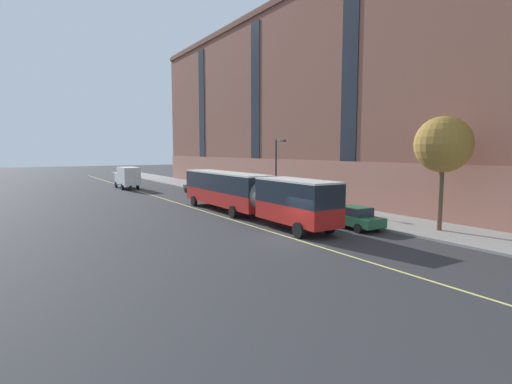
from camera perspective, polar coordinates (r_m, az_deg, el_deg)
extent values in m
plane|color=#303033|center=(24.61, 5.17, -6.79)|extent=(260.00, 260.00, 0.00)
cube|color=gray|center=(33.34, 15.66, -3.49)|extent=(5.84, 160.00, 0.15)
cube|color=brown|center=(38.87, 28.79, 14.24)|extent=(12.00, 110.00, 23.01)
cube|color=#A56A58|center=(33.42, 22.87, -0.04)|extent=(0.14, 110.00, 4.40)
cube|color=#1E232B|center=(39.29, 13.26, 16.42)|extent=(0.10, 2.00, 17.49)
cube|color=#1E232B|center=(52.15, -0.08, 13.93)|extent=(0.10, 2.00, 17.49)
cube|color=#1E232B|center=(66.63, -7.76, 12.14)|extent=(0.10, 2.00, 17.49)
cube|color=red|center=(35.91, -4.39, -0.75)|extent=(2.59, 12.50, 1.24)
cube|color=black|center=(35.77, -4.40, 1.44)|extent=(2.60, 12.50, 1.51)
cube|color=silver|center=(35.72, -4.41, 2.74)|extent=(2.62, 12.50, 0.12)
cube|color=#19232D|center=(41.46, -8.32, 1.80)|extent=(2.26, 0.10, 1.13)
cube|color=orange|center=(41.42, -8.35, 2.80)|extent=(1.72, 0.08, 0.28)
cube|color=black|center=(41.64, -8.30, -0.59)|extent=(2.41, 0.15, 0.24)
cube|color=white|center=(41.28, -9.40, -0.31)|extent=(0.28, 0.06, 0.18)
cube|color=white|center=(41.95, -7.23, -0.18)|extent=(0.28, 0.06, 0.18)
cylinder|color=#595651|center=(30.01, 1.43, -0.60)|extent=(2.34, 1.03, 2.33)
cube|color=red|center=(26.99, 5.83, -2.98)|extent=(2.53, 6.69, 1.24)
cube|color=black|center=(26.82, 5.86, -0.08)|extent=(2.54, 6.69, 1.51)
cube|color=silver|center=(26.74, 5.88, 1.65)|extent=(2.55, 6.69, 0.12)
cylinder|color=black|center=(39.43, -8.84, -1.28)|extent=(0.31, 1.00, 1.00)
cylinder|color=black|center=(40.42, -5.63, -1.06)|extent=(0.31, 1.00, 1.00)
cylinder|color=black|center=(32.16, -3.31, -2.85)|extent=(0.31, 1.00, 1.00)
cylinder|color=black|center=(33.36, 0.42, -2.52)|extent=(0.31, 1.00, 1.00)
cylinder|color=black|center=(24.96, 6.10, -5.44)|extent=(0.31, 1.00, 1.00)
cylinder|color=black|center=(26.49, 10.34, -4.84)|extent=(0.31, 1.00, 1.00)
cube|color=#23603D|center=(28.71, 13.59, -3.79)|extent=(1.88, 4.71, 0.64)
cube|color=#232D38|center=(28.45, 13.94, -2.66)|extent=(1.60, 2.14, 0.56)
cube|color=#23603D|center=(28.41, 13.96, -2.07)|extent=(1.56, 2.05, 0.04)
cylinder|color=black|center=(29.24, 10.38, -4.18)|extent=(0.24, 0.65, 0.64)
cylinder|color=black|center=(30.38, 12.85, -3.85)|extent=(0.24, 0.65, 0.64)
cylinder|color=black|center=(27.16, 14.39, -5.05)|extent=(0.24, 0.65, 0.64)
cylinder|color=black|center=(28.38, 16.86, -4.65)|extent=(0.24, 0.65, 0.64)
cube|color=#23603D|center=(51.42, -8.50, 0.56)|extent=(1.87, 4.60, 0.64)
cube|color=#232D38|center=(51.16, -8.41, 1.21)|extent=(1.63, 2.08, 0.56)
cube|color=#23603D|center=(51.14, -8.41, 1.54)|extent=(1.59, 1.99, 0.04)
cylinder|color=black|center=(52.43, -9.99, 0.28)|extent=(0.23, 0.64, 0.64)
cylinder|color=black|center=(53.10, -8.20, 0.38)|extent=(0.23, 0.64, 0.64)
cylinder|color=black|center=(49.81, -8.81, 0.01)|extent=(0.23, 0.64, 0.64)
cylinder|color=black|center=(50.51, -6.93, 0.12)|extent=(0.23, 0.64, 0.64)
cube|color=#BCAD89|center=(37.81, 0.79, -1.30)|extent=(1.77, 4.35, 0.64)
cube|color=#232D38|center=(37.56, 0.98, -0.43)|extent=(1.53, 1.97, 0.56)
cube|color=#BCAD89|center=(37.53, 0.98, 0.02)|extent=(1.50, 1.88, 0.04)
cylinder|color=black|center=(38.53, -1.35, -1.65)|extent=(0.23, 0.64, 0.64)
cylinder|color=black|center=(39.43, 0.74, -1.47)|extent=(0.23, 0.64, 0.64)
cylinder|color=black|center=(36.29, 0.85, -2.12)|extent=(0.23, 0.64, 0.64)
cylinder|color=black|center=(37.23, 3.01, -1.92)|extent=(0.23, 0.64, 0.64)
cube|color=silver|center=(58.62, -17.74, 2.22)|extent=(2.31, 4.99, 2.38)
cube|color=silver|center=(62.09, -18.45, 1.80)|extent=(2.13, 1.75, 1.60)
cube|color=#1E2833|center=(62.93, -18.63, 2.07)|extent=(1.87, 0.12, 0.80)
cylinder|color=black|center=(61.94, -19.37, 0.99)|extent=(0.28, 0.85, 0.84)
cylinder|color=black|center=(62.38, -17.49, 1.08)|extent=(0.28, 0.85, 0.84)
cylinder|color=black|center=(57.89, -18.56, 0.69)|extent=(0.28, 0.85, 0.84)
cylinder|color=black|center=(58.35, -16.56, 0.79)|extent=(0.28, 0.85, 0.84)
cylinder|color=brown|center=(28.96, 24.88, -0.42)|extent=(0.31, 0.31, 4.66)
sphere|color=olive|center=(28.82, 25.17, 6.18)|extent=(3.66, 3.66, 3.66)
cylinder|color=#2D2D30|center=(38.70, 2.87, 2.82)|extent=(0.16, 0.16, 6.31)
cylinder|color=#2D2D30|center=(38.20, 3.37, 7.37)|extent=(0.10, 1.10, 0.10)
cube|color=#3D3D3F|center=(37.75, 3.85, 7.30)|extent=(0.36, 0.60, 0.20)
cylinder|color=red|center=(31.40, 12.99, -3.35)|extent=(0.24, 0.24, 0.55)
sphere|color=silver|center=(31.35, 13.01, -2.72)|extent=(0.20, 0.20, 0.20)
cylinder|color=silver|center=(31.28, 12.79, -3.28)|extent=(0.10, 0.09, 0.09)
cylinder|color=silver|center=(31.50, 13.20, -3.22)|extent=(0.10, 0.09, 0.09)
cube|color=#E0D66B|center=(27.12, 1.70, -5.56)|extent=(0.16, 140.00, 0.01)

